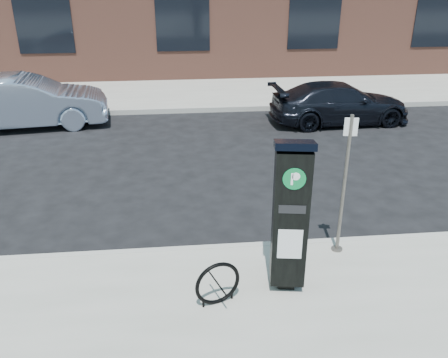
{
  "coord_description": "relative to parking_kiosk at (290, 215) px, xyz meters",
  "views": [
    {
      "loc": [
        -0.3,
        -6.47,
        4.3
      ],
      "look_at": [
        0.39,
        0.5,
        1.1
      ],
      "focal_mm": 38.0,
      "sensor_mm": 36.0,
      "label": 1
    }
  ],
  "objects": [
    {
      "name": "curb_near",
      "position": [
        -1.11,
        1.09,
        -1.2
      ],
      "size": [
        60.0,
        0.12,
        0.16
      ],
      "primitive_type": "cube",
      "color": "#9E9B93",
      "rests_on": "ground"
    },
    {
      "name": "ground",
      "position": [
        -1.11,
        1.11,
        -1.28
      ],
      "size": [
        120.0,
        120.0,
        0.0
      ],
      "primitive_type": "plane",
      "color": "black",
      "rests_on": "ground"
    },
    {
      "name": "sign_pole",
      "position": [
        1.01,
        0.81,
        -0.02
      ],
      "size": [
        0.2,
        0.18,
        2.22
      ],
      "rotation": [
        0.0,
        0.0,
        -0.16
      ],
      "color": "#524F48",
      "rests_on": "sidewalk_near"
    },
    {
      "name": "sidewalk_far",
      "position": [
        -1.11,
        15.11,
        -1.2
      ],
      "size": [
        60.0,
        12.0,
        0.15
      ],
      "primitive_type": "cube",
      "color": "gray",
      "rests_on": "ground"
    },
    {
      "name": "curb_far",
      "position": [
        -1.11,
        9.13,
        -1.2
      ],
      "size": [
        60.0,
        0.12,
        0.16
      ],
      "primitive_type": "cube",
      "color": "#9E9B93",
      "rests_on": "ground"
    },
    {
      "name": "parking_kiosk",
      "position": [
        0.0,
        0.0,
        0.0
      ],
      "size": [
        0.57,
        0.52,
        2.2
      ],
      "rotation": [
        0.0,
        0.0,
        -0.16
      ],
      "color": "black",
      "rests_on": "sidewalk_near"
    },
    {
      "name": "bike_rack",
      "position": [
        -0.99,
        -0.29,
        -0.82
      ],
      "size": [
        0.62,
        0.26,
        0.63
      ],
      "rotation": [
        0.0,
        0.0,
        0.33
      ],
      "color": "black",
      "rests_on": "sidewalk_near"
    },
    {
      "name": "car_silver",
      "position": [
        -5.67,
        8.18,
        -0.55
      ],
      "size": [
        4.59,
        2.09,
        1.46
      ],
      "primitive_type": "imported",
      "rotation": [
        0.0,
        0.0,
        1.7
      ],
      "color": "#8F9DB6",
      "rests_on": "ground"
    },
    {
      "name": "car_dark",
      "position": [
        3.28,
        7.68,
        -0.69
      ],
      "size": [
        4.13,
        1.88,
        1.17
      ],
      "primitive_type": "imported",
      "rotation": [
        0.0,
        0.0,
        1.63
      ],
      "color": "black",
      "rests_on": "ground"
    }
  ]
}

